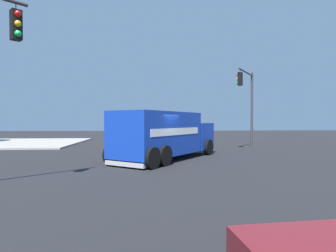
# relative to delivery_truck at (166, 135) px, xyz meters

# --- Properties ---
(ground_plane) EXTENTS (100.00, 100.00, 0.00)m
(ground_plane) POSITION_rel_delivery_truck_xyz_m (1.13, -0.55, -1.41)
(ground_plane) COLOR black
(sidewalk_corner_near) EXTENTS (12.20, 12.20, 0.14)m
(sidewalk_corner_near) POSITION_rel_delivery_truck_xyz_m (-12.15, -13.84, -1.34)
(sidewalk_corner_near) COLOR #9E998E
(sidewalk_corner_near) RESTS_ON ground
(delivery_truck) EXTENTS (7.81, 6.65, 2.67)m
(delivery_truck) POSITION_rel_delivery_truck_xyz_m (0.00, 0.00, 0.00)
(delivery_truck) COLOR #1438AD
(delivery_truck) RESTS_ON ground
(traffic_light_primary) EXTENTS (3.25, 2.32, 6.23)m
(traffic_light_primary) POSITION_rel_delivery_truck_xyz_m (-6.01, 7.00, 2.65)
(traffic_light_primary) COLOR #38383D
(traffic_light_primary) RESTS_ON ground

